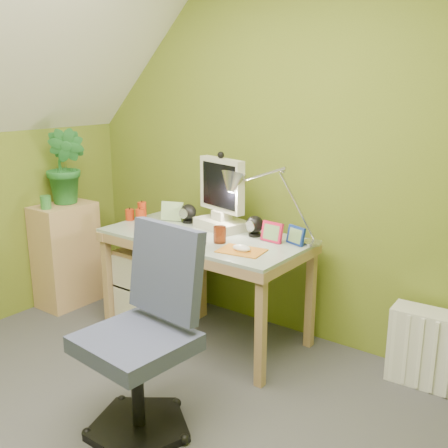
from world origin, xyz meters
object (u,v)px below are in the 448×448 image
Objects in this scene: potted_plant at (66,166)px; radiator at (431,349)px; monitor at (222,188)px; side_ledge at (67,255)px; desk at (205,286)px; desk_lamp at (283,187)px; task_chair at (135,340)px.

potted_plant is 1.29× the size of radiator.
side_ledge is at bearing -148.02° from monitor.
side_ledge is at bearing -169.95° from desk.
side_ledge is (-1.61, -0.37, -0.64)m from desk_lamp.
desk_lamp reaches higher than desk.
potted_plant reaches higher than radiator.
task_chair is at bearing -104.37° from desk_lamp.
potted_plant is at bearing 76.10° from side_ledge.
side_ledge is at bearing -176.72° from desk_lamp.
desk is 1.70× the size of side_ledge.
desk_lamp reaches higher than task_chair.
desk_lamp is 1.63m from potted_plant.
desk is at bearing 115.32° from task_chair.
monitor is 0.81× the size of desk_lamp.
task_chair is 1.61m from radiator.
desk is at bearing -75.85° from monitor.
task_chair is at bearing -58.39° from monitor.
task_chair is (-0.09, -1.14, -0.54)m from desk_lamp.
radiator is at bearing 10.69° from side_ledge.
monitor is 1.35m from side_ledge.
potted_plant is (-1.60, -0.32, 0.02)m from desk_lamp.
task_chair is at bearing -131.71° from radiator.
desk_lamp is 0.86× the size of side_ledge.
potted_plant is (-1.15, -0.32, 0.08)m from monitor.
task_chair is 2.24× the size of radiator.
desk_lamp is at bearing 22.37° from desk.
task_chair is (1.52, -0.76, 0.10)m from side_ledge.
side_ledge is at bearing -172.40° from radiator.
monitor is 1.24× the size of radiator.
potted_plant reaches higher than desk.
desk is 1.18m from side_ledge.
desk is at bearing -171.36° from radiator.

